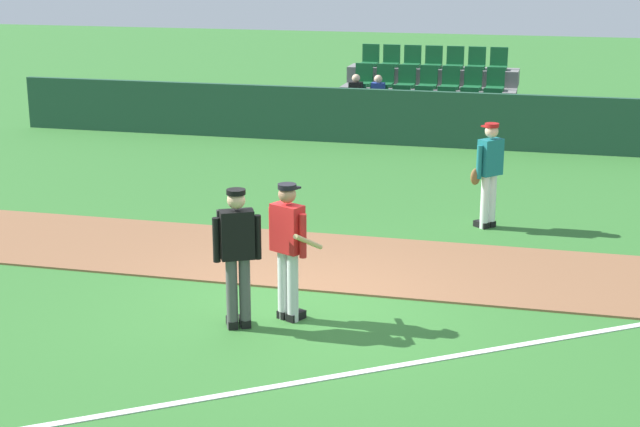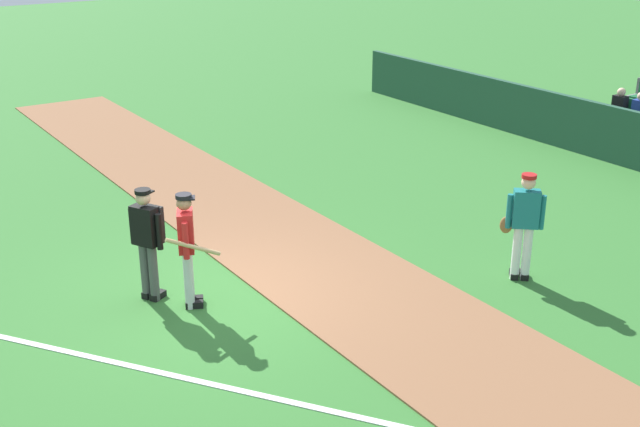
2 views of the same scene
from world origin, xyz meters
TOP-DOWN VIEW (x-y plane):
  - ground_plane at (0.00, 0.00)m, footprint 80.00×80.00m
  - infield_dirt_path at (0.00, 1.92)m, footprint 28.00×2.61m
  - foul_line_chalk at (3.00, -0.50)m, footprint 9.87×6.99m
  - batter_red_jersey at (0.05, -0.42)m, footprint 0.63×0.80m
  - umpire_home_plate at (-0.48, -0.80)m, footprint 0.54×0.44m
  - runner_teal_jersey at (2.14, 4.30)m, footprint 0.54×0.52m

SIDE VIEW (x-z plane):
  - ground_plane at x=0.00m, z-range 0.00..0.00m
  - foul_line_chalk at x=3.00m, z-range 0.00..0.01m
  - infield_dirt_path at x=0.00m, z-range 0.00..0.03m
  - runner_teal_jersey at x=2.14m, z-range 0.08..1.84m
  - batter_red_jersey at x=0.05m, z-range 0.09..1.85m
  - umpire_home_plate at x=-0.48m, z-range 0.12..1.88m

